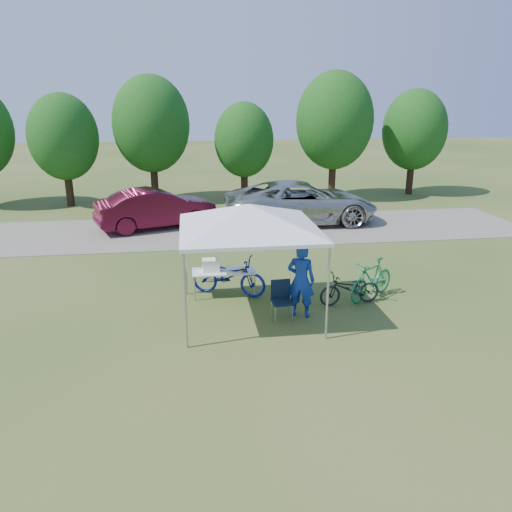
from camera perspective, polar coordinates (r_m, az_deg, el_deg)
The scene contains 14 objects.
ground at distance 12.21m, azimuth -0.78°, elevation -6.65°, with size 100.00×100.00×0.00m, color #2D5119.
gravel_strip at distance 19.74m, azimuth -3.64°, elevation 2.96°, with size 24.00×5.00×0.02m, color gray.
canopy at distance 11.37m, azimuth -0.84°, elevation 5.60°, with size 4.53×4.53×3.00m.
treeline at distance 25.15m, azimuth -5.56°, elevation 14.26°, with size 24.89×4.28×6.30m.
folding_table at distance 13.16m, azimuth -3.70°, elevation -1.85°, with size 1.66×0.69×0.68m.
folding_chair at distance 11.85m, azimuth 2.91°, elevation -4.60°, with size 0.49×0.51×0.92m.
cooler at distance 13.07m, azimuth -5.15°, elevation -1.04°, with size 0.46×0.31×0.33m.
ice_cream_cup at distance 13.13m, azimuth -1.54°, elevation -1.51°, with size 0.09×0.09×0.07m, color yellow.
cyclist at distance 11.83m, azimuth 5.16°, elevation -2.78°, with size 0.66×0.44×1.82m, color navy.
bike_blue at distance 13.20m, azimuth -3.15°, elevation -2.27°, with size 0.71×2.02×1.06m, color #111997.
bike_green at distance 13.28m, azimuth 13.09°, elevation -2.61°, with size 0.50×1.76×1.06m, color #1B7C46.
bike_dark at distance 12.83m, azimuth 10.70°, elevation -3.70°, with size 0.56×1.60×0.84m, color black.
minivan at distance 20.75m, azimuth 5.17°, elevation 6.15°, with size 2.87×6.24×1.73m, color #ACADA8.
sedan at distance 20.32m, azimuth -11.31°, elevation 5.36°, with size 1.64×4.72×1.55m, color #4C0C1F.
Camera 1 is at (-1.34, -11.03, 5.06)m, focal length 35.00 mm.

